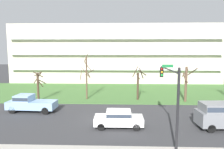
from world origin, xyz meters
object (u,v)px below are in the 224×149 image
(tree_right, at_px, (186,83))
(tree_left, at_px, (86,76))
(sedan_white_near_left, at_px, (119,118))
(pickup_blue_center_right, at_px, (30,103))
(traffic_signal_mast, at_px, (170,89))
(tree_far_left, at_px, (38,85))
(tree_center, at_px, (138,83))

(tree_right, bearing_deg, tree_left, 175.58)
(sedan_white_near_left, bearing_deg, pickup_blue_center_right, 155.64)
(traffic_signal_mast, bearing_deg, tree_far_left, 141.60)
(pickup_blue_center_right, bearing_deg, traffic_signal_mast, 156.23)
(tree_center, bearing_deg, tree_left, 178.65)
(tree_center, distance_m, traffic_signal_mast, 13.07)
(tree_far_left, relative_size, traffic_signal_mast, 0.71)
(traffic_signal_mast, bearing_deg, pickup_blue_center_right, 153.44)
(pickup_blue_center_right, bearing_deg, tree_right, -162.54)
(traffic_signal_mast, bearing_deg, tree_right, 67.06)
(tree_left, bearing_deg, tree_far_left, -168.89)
(tree_far_left, height_order, traffic_signal_mast, traffic_signal_mast)
(tree_left, height_order, pickup_blue_center_right, tree_left)
(tree_far_left, xyz_separation_m, tree_right, (19.99, 0.21, 0.37))
(tree_far_left, distance_m, tree_right, 20.00)
(tree_right, xyz_separation_m, traffic_signal_mast, (-5.09, -12.02, 1.40))
(tree_right, relative_size, pickup_blue_center_right, 0.88)
(pickup_blue_center_right, relative_size, traffic_signal_mast, 0.93)
(tree_far_left, height_order, pickup_blue_center_right, tree_far_left)
(tree_far_left, relative_size, tree_center, 0.89)
(tree_left, height_order, traffic_signal_mast, tree_left)
(tree_right, distance_m, pickup_blue_center_right, 19.84)
(tree_left, xyz_separation_m, sedan_white_near_left, (4.56, -10.57, -2.46))
(tree_far_left, bearing_deg, tree_right, 0.60)
(tree_right, xyz_separation_m, pickup_blue_center_right, (-19.13, -5.01, -1.66))
(tree_far_left, bearing_deg, tree_center, 4.55)
(tree_far_left, height_order, sedan_white_near_left, tree_far_left)
(tree_right, bearing_deg, sedan_white_near_left, -133.47)
(tree_left, relative_size, tree_right, 1.38)
(tree_center, height_order, traffic_signal_mast, traffic_signal_mast)
(tree_center, distance_m, pickup_blue_center_right, 14.16)
(tree_left, bearing_deg, tree_center, -1.35)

